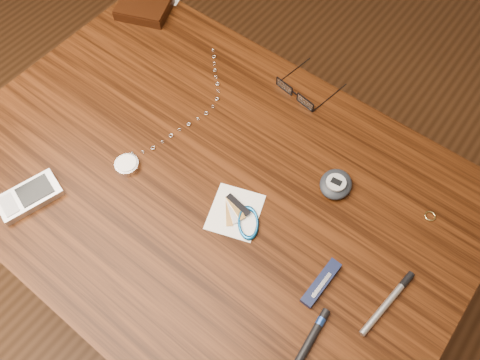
{
  "coord_description": "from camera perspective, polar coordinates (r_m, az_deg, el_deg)",
  "views": [
    {
      "loc": [
        0.32,
        -0.31,
        1.53
      ],
      "look_at": [
        0.05,
        0.03,
        0.76
      ],
      "focal_mm": 35.0,
      "sensor_mm": 36.0,
      "label": 1
    }
  ],
  "objects": [
    {
      "name": "pocket_watch",
      "position": [
        0.94,
        -12.99,
        2.42
      ],
      "size": [
        0.11,
        0.37,
        0.01
      ],
      "color": "white",
      "rests_on": "desk"
    },
    {
      "name": "black_blue_pen",
      "position": [
        0.8,
        8.91,
        -18.14
      ],
      "size": [
        0.02,
        0.1,
        0.01
      ],
      "color": "black",
      "rests_on": "desk"
    },
    {
      "name": "ground",
      "position": [
        1.6,
        -2.34,
        -13.41
      ],
      "size": [
        3.8,
        3.8,
        0.0
      ],
      "primitive_type": "plane",
      "color": "#472814",
      "rests_on": "ground"
    },
    {
      "name": "pocket_knife",
      "position": [
        0.83,
        9.85,
        -12.24
      ],
      "size": [
        0.02,
        0.1,
        0.01
      ],
      "color": "#101334",
      "rests_on": "desk"
    },
    {
      "name": "pedometer",
      "position": [
        0.9,
        11.6,
        -0.48
      ],
      "size": [
        0.07,
        0.08,
        0.03
      ],
      "color": "black",
      "rests_on": "desk"
    },
    {
      "name": "gold_ring",
      "position": [
        0.93,
        22.16,
        -4.09
      ],
      "size": [
        0.02,
        0.02,
        0.0
      ],
      "primitive_type": "torus",
      "rotation": [
        0.0,
        0.0,
        0.06
      ],
      "color": "tan",
      "rests_on": "desk"
    },
    {
      "name": "desk",
      "position": [
        0.99,
        -3.66,
        -2.9
      ],
      "size": [
        1.0,
        0.7,
        0.75
      ],
      "color": "#361808",
      "rests_on": "ground"
    },
    {
      "name": "silver_pen",
      "position": [
        0.85,
        17.98,
        -13.52
      ],
      "size": [
        0.03,
        0.14,
        0.01
      ],
      "color": "#B7B7BB",
      "rests_on": "desk"
    },
    {
      "name": "eyeglasses",
      "position": [
        1.02,
        6.93,
        10.51
      ],
      "size": [
        0.12,
        0.13,
        0.02
      ],
      "color": "black",
      "rests_on": "desk"
    },
    {
      "name": "notepad_keys",
      "position": [
        0.86,
        0.21,
        -4.53
      ],
      "size": [
        0.13,
        0.13,
        0.01
      ],
      "color": "white",
      "rests_on": "desk"
    },
    {
      "name": "wallet_and_card",
      "position": [
        1.22,
        -11.56,
        19.97
      ],
      "size": [
        0.15,
        0.18,
        0.03
      ],
      "color": "black",
      "rests_on": "desk"
    },
    {
      "name": "pda_phone",
      "position": [
        0.96,
        -24.31,
        -1.83
      ],
      "size": [
        0.09,
        0.13,
        0.02
      ],
      "color": "#AAABAF",
      "rests_on": "desk"
    }
  ]
}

